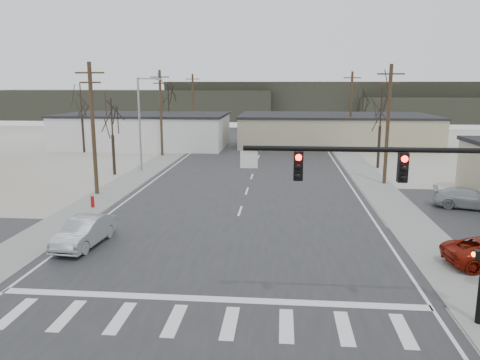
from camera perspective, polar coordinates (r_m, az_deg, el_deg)
The scene contains 26 objects.
ground at distance 23.81m, azimuth -1.76°, elevation -8.96°, with size 140.00×140.00×0.00m, color silver.
main_road at distance 38.16m, azimuth 0.96°, elevation -1.04°, with size 18.00×110.00×0.05m, color #262628.
cross_road at distance 23.81m, azimuth -1.76°, elevation -8.91°, with size 90.00×10.00×0.04m, color #262628.
sidewalk_left at distance 44.97m, azimuth -12.15°, elevation 0.64°, with size 3.00×90.00×0.06m, color gray.
sidewalk_right at distance 43.66m, azimuth 15.47°, elevation 0.16°, with size 3.00×90.00×0.06m, color gray.
traffic_signal_mast at distance 17.14m, azimuth 22.57°, elevation -1.70°, with size 8.95×0.43×7.20m.
fire_hydrant at distance 33.73m, azimuth -17.54°, elevation -2.52°, with size 0.24×0.24×0.87m.
building_left_far at distance 65.19m, azimuth -11.60°, elevation 5.96°, with size 22.30×12.30×4.50m.
building_right_far at distance 66.82m, azimuth 11.48°, elevation 6.01°, with size 26.30×14.30×4.30m.
upole_left_b at distance 37.12m, azimuth -17.49°, elevation 6.21°, with size 2.20×0.30×10.00m.
upole_left_c at distance 56.06m, azimuth -9.62°, elevation 8.20°, with size 2.20×0.30×10.00m.
upole_left_d at distance 75.56m, azimuth -5.74°, elevation 9.13°, with size 2.20×0.30×10.00m.
upole_right_a at distance 41.20m, azimuth 17.58°, elevation 6.68°, with size 2.20×0.30×10.00m.
upole_right_b at distance 62.83m, azimuth 13.35°, elevation 8.40°, with size 2.20×0.30×10.00m.
streetlight_main at distance 46.28m, azimuth -11.92°, elevation 7.27°, with size 2.40×0.25×9.00m.
tree_left_near at distance 45.09m, azimuth -15.37°, elevation 7.19°, with size 3.30×3.30×7.35m.
tree_right_mid at distance 49.18m, azimuth 16.82°, elevation 8.26°, with size 3.74×3.74×8.33m.
tree_left_far at distance 70.19m, azimuth -8.73°, elevation 9.74°, with size 3.96×3.96×8.82m.
tree_right_far at distance 75.19m, azimuth 14.77°, elevation 9.07°, with size 3.52×3.52×7.84m.
tree_left_mid at distance 61.38m, azimuth -18.82°, elevation 9.02°, with size 3.96×3.96×8.82m.
hill_left at distance 120.31m, azimuth -13.25°, elevation 8.94°, with size 70.00×18.00×7.00m, color #333026.
hill_center at distance 118.83m, azimuth 11.27°, elevation 9.48°, with size 80.00×18.00×9.00m, color #333026.
sedan_crossing at distance 25.90m, azimuth -18.45°, elevation -6.01°, with size 1.58×4.53×1.49m, color gray.
car_far_a at distance 68.59m, azimuth 4.30°, elevation 5.20°, with size 2.07×5.10×1.48m, color black.
car_far_b at distance 85.22m, azimuth 0.29°, elevation 6.39°, with size 1.49×3.70×1.26m, color black.
car_parked_silver at distance 35.55m, azimuth 26.19°, elevation -2.03°, with size 1.92×4.73×1.37m, color #949A9E.
Camera 1 is at (2.74, -22.14, 8.34)m, focal length 35.00 mm.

